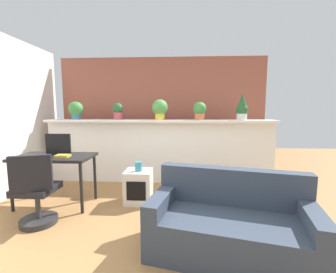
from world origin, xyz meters
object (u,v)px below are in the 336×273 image
desk (54,161)px  couch (230,225)px  potted_plant_3 (200,110)px  vase_on_shelf (139,166)px  potted_plant_4 (242,108)px  tv_monitor (58,144)px  book_on_desk (63,156)px  office_chair (36,195)px  side_cube_shelf (139,187)px  potted_plant_2 (160,109)px  potted_plant_1 (118,111)px  potted_plant_0 (76,110)px

desk → couch: 2.58m
potted_plant_3 → vase_on_shelf: 1.60m
potted_plant_4 → tv_monitor: size_ratio=1.29×
desk → potted_plant_3: bearing=26.6°
desk → vase_on_shelf: 1.23m
desk → vase_on_shelf: size_ratio=7.78×
potted_plant_3 → book_on_desk: bearing=-149.4°
office_chair → desk: bearing=99.0°
side_cube_shelf → couch: size_ratio=0.30×
potted_plant_3 → tv_monitor: (-2.17, -1.02, -0.49)m
office_chair → book_on_desk: bearing=81.0°
book_on_desk → office_chair: bearing=-99.0°
potted_plant_4 → couch: size_ratio=0.28×
potted_plant_2 → potted_plant_4: size_ratio=0.80×
potted_plant_1 → vase_on_shelf: size_ratio=2.23×
side_cube_shelf → book_on_desk: size_ratio=2.61×
side_cube_shelf → potted_plant_3: bearing=43.7°
desk → potted_plant_1: bearing=61.4°
potted_plant_0 → tv_monitor: 1.18m
potted_plant_1 → desk: bearing=-118.6°
couch → book_on_desk: bearing=157.1°
potted_plant_2 → tv_monitor: 1.84m
office_chair → vase_on_shelf: size_ratio=6.43×
vase_on_shelf → book_on_desk: 1.08m
potted_plant_4 → side_cube_shelf: potted_plant_4 is taller
potted_plant_0 → office_chair: size_ratio=0.38×
potted_plant_0 → potted_plant_2: size_ratio=0.90×
potted_plant_2 → office_chair: bearing=-128.1°
potted_plant_3 → desk: (-2.20, -1.10, -0.73)m
potted_plant_1 → couch: size_ratio=0.19×
office_chair → potted_plant_1: bearing=73.1°
side_cube_shelf → potted_plant_0: bearing=144.8°
potted_plant_4 → couch: potted_plant_4 is taller
potted_plant_1 → book_on_desk: bearing=-110.0°
potted_plant_3 → couch: bearing=-85.9°
potted_plant_0 → side_cube_shelf: 2.04m
potted_plant_0 → potted_plant_2: 1.62m
potted_plant_4 → tv_monitor: 3.16m
office_chair → vase_on_shelf: 1.37m
tv_monitor → book_on_desk: tv_monitor is taller
desk → tv_monitor: (0.03, 0.08, 0.24)m
tv_monitor → potted_plant_0: bearing=100.5°
vase_on_shelf → potted_plant_1: bearing=119.3°
tv_monitor → book_on_desk: bearing=-48.7°
potted_plant_2 → tv_monitor: size_ratio=1.03×
potted_plant_0 → potted_plant_2: bearing=-0.5°
potted_plant_2 → potted_plant_3: (0.74, -0.01, -0.03)m
potted_plant_1 → vase_on_shelf: 1.44m
potted_plant_2 → book_on_desk: potted_plant_2 is taller
potted_plant_4 → vase_on_shelf: potted_plant_4 is taller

